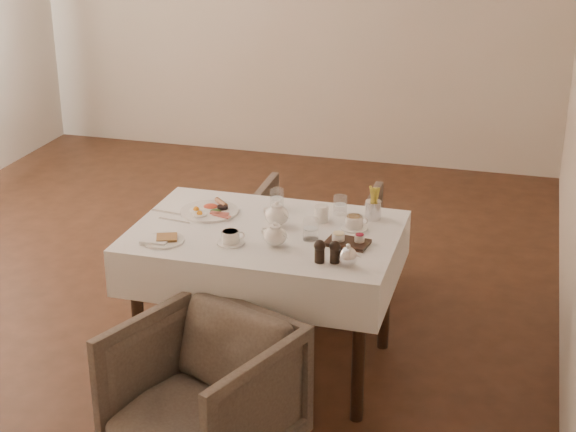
% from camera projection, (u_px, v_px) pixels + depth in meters
% --- Properties ---
extents(table, '(1.28, 0.88, 0.75)m').
position_uv_depth(table, '(266.00, 252.00, 4.30)').
color(table, black).
rests_on(table, ground).
extents(armchair_near, '(0.88, 0.89, 0.63)m').
position_uv_depth(armchair_near, '(203.00, 394.00, 3.74)').
color(armchair_near, '#483C35').
rests_on(armchair_near, ground).
extents(armchair_far, '(0.71, 0.73, 0.65)m').
position_uv_depth(armchair_far, '(314.00, 244.00, 5.16)').
color(armchair_far, '#483C35').
rests_on(armchair_far, ground).
extents(breakfast_plate, '(0.30, 0.30, 0.04)m').
position_uv_depth(breakfast_plate, '(210.00, 210.00, 4.46)').
color(breakfast_plate, white).
rests_on(breakfast_plate, table).
extents(side_plate, '(0.19, 0.19, 0.02)m').
position_uv_depth(side_plate, '(162.00, 240.00, 4.12)').
color(side_plate, white).
rests_on(side_plate, table).
extents(teapot_centre, '(0.20, 0.18, 0.13)m').
position_uv_depth(teapot_centre, '(277.00, 214.00, 4.28)').
color(teapot_centre, white).
rests_on(teapot_centre, table).
extents(teapot_front, '(0.18, 0.16, 0.12)m').
position_uv_depth(teapot_front, '(275.00, 234.00, 4.06)').
color(teapot_front, white).
rests_on(teapot_front, table).
extents(creamer, '(0.09, 0.09, 0.08)m').
position_uv_depth(creamer, '(321.00, 213.00, 4.34)').
color(creamer, white).
rests_on(creamer, table).
extents(teacup_near, '(0.13, 0.13, 0.06)m').
position_uv_depth(teacup_near, '(231.00, 238.00, 4.09)').
color(teacup_near, white).
rests_on(teacup_near, table).
extents(teacup_far, '(0.13, 0.13, 0.07)m').
position_uv_depth(teacup_far, '(354.00, 223.00, 4.26)').
color(teacup_far, white).
rests_on(teacup_far, table).
extents(glass_left, '(0.09, 0.09, 0.10)m').
position_uv_depth(glass_left, '(277.00, 198.00, 4.51)').
color(glass_left, silver).
rests_on(glass_left, table).
extents(glass_mid, '(0.09, 0.09, 0.10)m').
position_uv_depth(glass_mid, '(311.00, 229.00, 4.13)').
color(glass_mid, silver).
rests_on(glass_mid, table).
extents(glass_right, '(0.08, 0.08, 0.10)m').
position_uv_depth(glass_right, '(340.00, 205.00, 4.43)').
color(glass_right, silver).
rests_on(glass_right, table).
extents(condiment_board, '(0.21, 0.15, 0.05)m').
position_uv_depth(condiment_board, '(347.00, 241.00, 4.09)').
color(condiment_board, black).
rests_on(condiment_board, table).
extents(pepper_mill_left, '(0.07, 0.07, 0.11)m').
position_uv_depth(pepper_mill_left, '(320.00, 251.00, 3.90)').
color(pepper_mill_left, black).
rests_on(pepper_mill_left, table).
extents(pepper_mill_right, '(0.06, 0.06, 0.10)m').
position_uv_depth(pepper_mill_right, '(335.00, 252.00, 3.89)').
color(pepper_mill_right, black).
rests_on(pepper_mill_right, table).
extents(silver_pot, '(0.12, 0.11, 0.11)m').
position_uv_depth(silver_pot, '(348.00, 255.00, 3.86)').
color(silver_pot, white).
rests_on(silver_pot, table).
extents(fries_cup, '(0.08, 0.08, 0.17)m').
position_uv_depth(fries_cup, '(373.00, 205.00, 4.35)').
color(fries_cup, silver).
rests_on(fries_cup, table).
extents(cutlery_fork, '(0.21, 0.04, 0.00)m').
position_uv_depth(cutlery_fork, '(170.00, 213.00, 4.45)').
color(cutlery_fork, silver).
rests_on(cutlery_fork, table).
extents(cutlery_knife, '(0.18, 0.04, 0.00)m').
position_uv_depth(cutlery_knife, '(174.00, 220.00, 4.36)').
color(cutlery_knife, silver).
rests_on(cutlery_knife, table).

